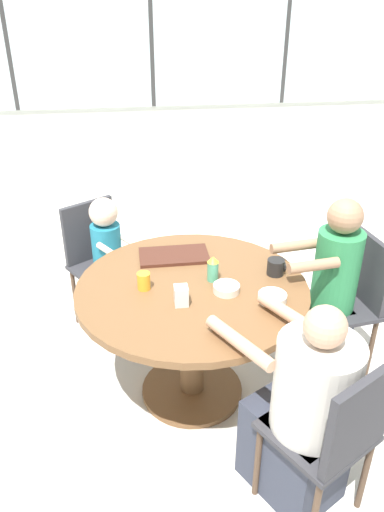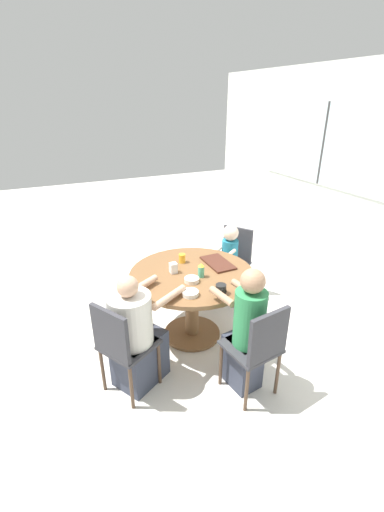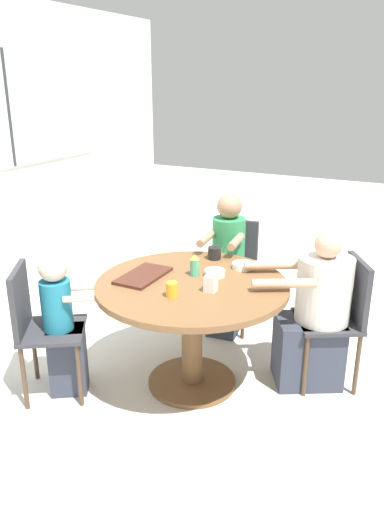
% 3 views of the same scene
% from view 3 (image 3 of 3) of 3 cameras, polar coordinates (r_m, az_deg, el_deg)
% --- Properties ---
extents(ground_plane, '(16.00, 16.00, 0.00)m').
position_cam_3_polar(ground_plane, '(3.55, 0.00, -14.29)').
color(ground_plane, beige).
extents(dining_table, '(1.24, 1.24, 0.75)m').
position_cam_3_polar(dining_table, '(3.27, 0.00, -5.79)').
color(dining_table, brown).
rests_on(dining_table, ground_plane).
extents(chair_for_woman_green_shirt, '(0.45, 0.45, 0.89)m').
position_cam_3_polar(chair_for_woman_green_shirt, '(4.16, 4.62, -0.84)').
color(chair_for_woman_green_shirt, '#333338').
rests_on(chair_for_woman_green_shirt, ground_plane).
extents(chair_for_man_blue_shirt, '(0.54, 0.54, 0.89)m').
position_cam_3_polar(chair_for_man_blue_shirt, '(3.47, 16.72, -5.95)').
color(chair_for_man_blue_shirt, '#333338').
rests_on(chair_for_man_blue_shirt, ground_plane).
extents(chair_for_toddler, '(0.55, 0.55, 0.89)m').
position_cam_3_polar(chair_for_toddler, '(3.34, -17.31, -7.00)').
color(chair_for_toddler, '#333338').
rests_on(chair_for_toddler, ground_plane).
extents(person_woman_green_shirt, '(0.51, 0.33, 1.15)m').
position_cam_3_polar(person_woman_green_shirt, '(4.01, 4.01, -1.56)').
color(person_woman_green_shirt, '#333847').
rests_on(person_woman_green_shirt, ground_plane).
extents(person_man_blue_shirt, '(0.62, 0.74, 1.08)m').
position_cam_3_polar(person_man_blue_shirt, '(3.44, 13.86, -6.99)').
color(person_man_blue_shirt, '#333847').
rests_on(person_man_blue_shirt, ground_plane).
extents(person_toddler, '(0.35, 0.40, 0.98)m').
position_cam_3_polar(person_toddler, '(3.34, -14.62, -7.82)').
color(person_toddler, '#333847').
rests_on(person_toddler, ground_plane).
extents(food_tray_dark, '(0.40, 0.22, 0.02)m').
position_cam_3_polar(food_tray_dark, '(3.30, -5.58, -2.25)').
color(food_tray_dark, '#472319').
rests_on(food_tray_dark, dining_table).
extents(coffee_mug, '(0.10, 0.09, 0.09)m').
position_cam_3_polar(coffee_mug, '(3.61, 2.59, 0.35)').
color(coffee_mug, black).
rests_on(coffee_mug, dining_table).
extents(sippy_cup, '(0.06, 0.06, 0.14)m').
position_cam_3_polar(sippy_cup, '(3.29, 0.30, -1.02)').
color(sippy_cup, '#4CA57F').
rests_on(sippy_cup, dining_table).
extents(juice_glass, '(0.07, 0.07, 0.09)m').
position_cam_3_polar(juice_glass, '(2.98, -2.31, -3.86)').
color(juice_glass, gold).
rests_on(juice_glass, dining_table).
extents(milk_carton_small, '(0.07, 0.07, 0.10)m').
position_cam_3_polar(milk_carton_small, '(3.05, 2.15, -3.18)').
color(milk_carton_small, silver).
rests_on(milk_carton_small, dining_table).
extents(bowl_white_shallow, '(0.15, 0.15, 0.04)m').
position_cam_3_polar(bowl_white_shallow, '(3.44, 5.83, -1.11)').
color(bowl_white_shallow, white).
rests_on(bowl_white_shallow, dining_table).
extents(bowl_cereal, '(0.14, 0.14, 0.04)m').
position_cam_3_polar(bowl_cereal, '(3.30, 2.63, -1.95)').
color(bowl_cereal, silver).
rests_on(bowl_cereal, dining_table).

